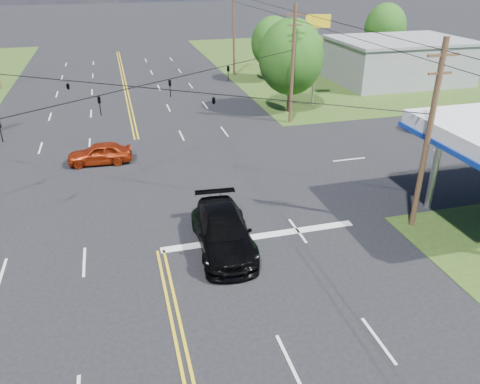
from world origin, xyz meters
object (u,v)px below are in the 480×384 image
object	(u,v)px
suv_black	(224,232)
retail_ne	(398,62)
tree_right_b	(273,43)
pole_ne	(293,64)
tree_right_a	(291,57)
pole_right_far	(234,30)
pickup_dkgreen	(224,234)
pole_se	(428,136)
tree_far_r	(385,28)

from	to	relation	value
suv_black	retail_ne	bearing A→B (deg)	50.94
tree_right_b	pole_ne	bearing A→B (deg)	-103.13
tree_right_b	tree_right_a	bearing A→B (deg)	-101.77
pole_right_far	tree_right_b	xyz separation A→B (m)	(3.50, -4.00, -0.95)
retail_ne	pole_right_far	size ratio (longest dim) A/B	1.40
pole_right_far	suv_black	world-z (taller)	pole_right_far
retail_ne	suv_black	distance (m)	39.28
pole_right_far	suv_black	distance (m)	38.09
pole_right_far	suv_black	xyz separation A→B (m)	(-10.00, -36.50, -4.28)
tree_right_b	pickup_dkgreen	xyz separation A→B (m)	(-13.50, -32.50, -3.48)
tree_right_b	pole_se	bearing A→B (deg)	-96.05
tree_right_a	retail_ne	bearing A→B (deg)	26.57
tree_right_b	suv_black	xyz separation A→B (m)	(-13.50, -32.50, -3.33)
pole_right_far	tree_right_a	distance (m)	16.03
tree_right_b	suv_black	size ratio (longest dim) A/B	1.16
pole_right_far	pickup_dkgreen	bearing A→B (deg)	-105.32
pole_ne	tree_right_a	size ratio (longest dim) A/B	1.16
retail_ne	tree_far_r	size ratio (longest dim) A/B	1.83
pickup_dkgreen	suv_black	bearing A→B (deg)	0.00
tree_far_r	retail_ne	bearing A→B (deg)	-111.80
retail_ne	pickup_dkgreen	distance (m)	39.29
tree_far_r	pickup_dkgreen	world-z (taller)	tree_far_r
pole_se	pole_right_far	world-z (taller)	pole_right_far
pole_se	pole_ne	world-z (taller)	same
tree_right_a	tree_far_r	size ratio (longest dim) A/B	1.07
suv_black	tree_right_b	bearing A→B (deg)	71.83
tree_right_b	suv_black	distance (m)	35.35
pickup_dkgreen	suv_black	world-z (taller)	suv_black
pickup_dkgreen	tree_right_b	bearing A→B (deg)	68.43
pickup_dkgreen	suv_black	size ratio (longest dim) A/B	0.87
tree_right_b	pickup_dkgreen	distance (m)	35.36
pole_ne	suv_black	world-z (taller)	pole_ne
retail_ne	tree_right_b	world-z (taller)	tree_right_b
tree_right_a	tree_far_r	bearing A→B (deg)	41.99
suv_black	pickup_dkgreen	bearing A→B (deg)	0.00
pole_right_far	pickup_dkgreen	world-z (taller)	pole_right_far
pole_se	pickup_dkgreen	bearing A→B (deg)	177.14
retail_ne	pickup_dkgreen	size ratio (longest dim) A/B	2.64
pole_se	tree_far_r	xyz separation A→B (m)	(21.00, 39.00, -0.37)
pole_se	suv_black	distance (m)	10.79
pole_se	pole_ne	bearing A→B (deg)	90.00
tree_right_a	tree_far_r	xyz separation A→B (m)	(20.00, 18.00, -0.33)
tree_far_r	suv_black	bearing A→B (deg)	-128.84
tree_right_b	pickup_dkgreen	size ratio (longest dim) A/B	1.33
retail_ne	pole_ne	distance (m)	20.43
pickup_dkgreen	tree_right_a	bearing A→B (deg)	62.77
tree_right_a	tree_right_b	world-z (taller)	tree_right_a
pole_ne	pickup_dkgreen	distance (m)	20.58
pole_right_far	tree_far_r	size ratio (longest dim) A/B	1.31
tree_right_a	pole_right_far	bearing A→B (deg)	93.58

